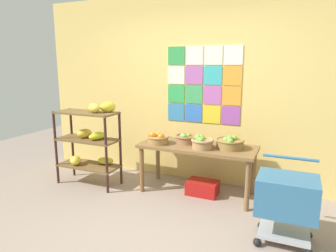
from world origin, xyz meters
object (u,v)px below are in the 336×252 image
Objects in this scene: produce_crate_under_table at (202,188)px; fruit_basket_left at (230,143)px; fruit_basket_back_left at (186,138)px; fruit_basket_right at (202,142)px; display_table at (197,151)px; shopping_cart at (287,198)px; fruit_basket_back_right at (158,139)px; banana_shelf_unit at (90,138)px.

fruit_basket_left is at bearing 5.32° from produce_crate_under_table.
fruit_basket_back_left is 0.33m from fruit_basket_right.
display_table is 4.25× the size of fruit_basket_left.
shopping_cart is at bearing -32.16° from fruit_basket_back_left.
fruit_basket_back_right is (-0.62, 0.00, -0.01)m from fruit_basket_right.
fruit_basket_back_left is at bearing 14.94° from banana_shelf_unit.
fruit_basket_back_left is at bearing 147.41° from fruit_basket_right.
fruit_basket_back_left is 0.74× the size of produce_crate_under_table.
shopping_cart is (1.05, -0.66, -0.28)m from fruit_basket_right.
fruit_basket_right is 0.67m from produce_crate_under_table.
fruit_basket_back_right is (-0.34, -0.18, 0.00)m from fruit_basket_back_left.
shopping_cart is at bearing -35.96° from produce_crate_under_table.
display_table is 1.89× the size of shopping_cart.
fruit_basket_right is at bearing -0.17° from fruit_basket_back_right.
banana_shelf_unit reaches higher than fruit_basket_right.
fruit_basket_left is 0.74m from produce_crate_under_table.
fruit_basket_back_right is at bearing -169.55° from produce_crate_under_table.
fruit_basket_right is at bearing -51.28° from display_table.
fruit_basket_right is 1.27m from shopping_cart.
produce_crate_under_table is at bearing -4.23° from display_table.
fruit_basket_right is at bearing -155.98° from fruit_basket_left.
banana_shelf_unit is 4.10× the size of fruit_basket_back_right.
display_table is at bearing 11.10° from banana_shelf_unit.
display_table is at bearing 133.60° from shopping_cart.
fruit_basket_left is 1.12m from shopping_cart.
shopping_cart is (1.33, -0.84, -0.27)m from fruit_basket_back_left.
banana_shelf_unit reaches higher than fruit_basket_back_left.
banana_shelf_unit is at bearing 157.47° from shopping_cart.
banana_shelf_unit is 2.71m from shopping_cart.
shopping_cart is at bearing -34.14° from display_table.
fruit_basket_back_left reaches higher than display_table.
produce_crate_under_table is at bearing -13.58° from fruit_basket_back_left.
display_table is 5.09× the size of fruit_basket_back_left.
fruit_basket_left is at bearing 3.44° from display_table.
fruit_basket_back_left is (1.33, 0.35, 0.04)m from banana_shelf_unit.
fruit_basket_left is at bearing 9.45° from banana_shelf_unit.
fruit_basket_back_right reaches higher than shopping_cart.
banana_shelf_unit is 4.04× the size of fruit_basket_back_left.
display_table is 1.39m from shopping_cart.
shopping_cart is at bearing -32.05° from fruit_basket_right.
banana_shelf_unit reaches higher than produce_crate_under_table.
fruit_basket_back_left is 1.02× the size of fruit_basket_back_right.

